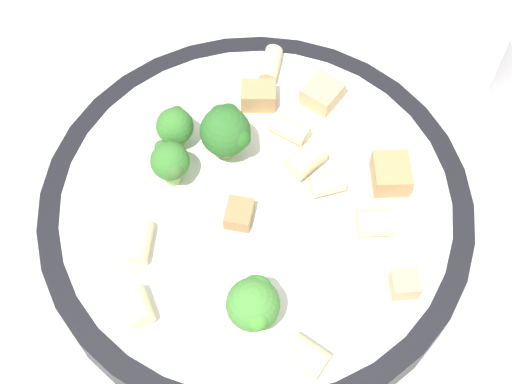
{
  "coord_description": "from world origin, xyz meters",
  "views": [
    {
      "loc": [
        -0.23,
        0.04,
        0.44
      ],
      "look_at": [
        0.0,
        0.0,
        0.04
      ],
      "focal_mm": 50.0,
      "sensor_mm": 36.0,
      "label": 1
    }
  ],
  "objects_px": {
    "rigatoni_6": "(289,129)",
    "rigatoni_2": "(271,65)",
    "rigatoni_3": "(307,356)",
    "chicken_chunk_2": "(239,214)",
    "broccoli_floret_3": "(226,130)",
    "broccoli_floret_1": "(254,303)",
    "broccoli_floret_2": "(175,125)",
    "rigatoni_4": "(138,306)",
    "chicken_chunk_0": "(389,168)",
    "pasta_bowl": "(256,208)",
    "rigatoni_0": "(306,160)",
    "broccoli_floret_0": "(170,162)",
    "rigatoni_1": "(327,185)",
    "chicken_chunk_1": "(322,93)",
    "rigatoni_5": "(140,243)",
    "rigatoni_7": "(375,223)",
    "chicken_chunk_4": "(405,284)",
    "chicken_chunk_3": "(258,96)"
  },
  "relations": [
    {
      "from": "chicken_chunk_0",
      "to": "chicken_chunk_1",
      "type": "bearing_deg",
      "value": 23.5
    },
    {
      "from": "chicken_chunk_2",
      "to": "broccoli_floret_2",
      "type": "bearing_deg",
      "value": 26.24
    },
    {
      "from": "broccoli_floret_2",
      "to": "rigatoni_4",
      "type": "height_order",
      "value": "broccoli_floret_2"
    },
    {
      "from": "pasta_bowl",
      "to": "chicken_chunk_2",
      "type": "height_order",
      "value": "chicken_chunk_2"
    },
    {
      "from": "chicken_chunk_0",
      "to": "chicken_chunk_2",
      "type": "bearing_deg",
      "value": 98.91
    },
    {
      "from": "chicken_chunk_0",
      "to": "pasta_bowl",
      "type": "bearing_deg",
      "value": 92.77
    },
    {
      "from": "pasta_bowl",
      "to": "broccoli_floret_1",
      "type": "xyz_separation_m",
      "value": [
        -0.08,
        0.02,
        0.04
      ]
    },
    {
      "from": "pasta_bowl",
      "to": "rigatoni_0",
      "type": "height_order",
      "value": "rigatoni_0"
    },
    {
      "from": "rigatoni_6",
      "to": "rigatoni_7",
      "type": "height_order",
      "value": "rigatoni_7"
    },
    {
      "from": "broccoli_floret_3",
      "to": "rigatoni_0",
      "type": "relative_size",
      "value": 1.74
    },
    {
      "from": "broccoli_floret_0",
      "to": "rigatoni_0",
      "type": "height_order",
      "value": "broccoli_floret_0"
    },
    {
      "from": "pasta_bowl",
      "to": "rigatoni_4",
      "type": "distance_m",
      "value": 0.11
    },
    {
      "from": "rigatoni_0",
      "to": "rigatoni_7",
      "type": "xyz_separation_m",
      "value": [
        -0.05,
        -0.03,
        0.0
      ]
    },
    {
      "from": "broccoli_floret_3",
      "to": "rigatoni_7",
      "type": "height_order",
      "value": "broccoli_floret_3"
    },
    {
      "from": "rigatoni_6",
      "to": "chicken_chunk_2",
      "type": "relative_size",
      "value": 1.37
    },
    {
      "from": "broccoli_floret_3",
      "to": "rigatoni_4",
      "type": "xyz_separation_m",
      "value": [
        -0.11,
        0.07,
        -0.02
      ]
    },
    {
      "from": "rigatoni_3",
      "to": "chicken_chunk_2",
      "type": "distance_m",
      "value": 0.1
    },
    {
      "from": "rigatoni_6",
      "to": "broccoli_floret_0",
      "type": "bearing_deg",
      "value": 105.66
    },
    {
      "from": "broccoli_floret_1",
      "to": "chicken_chunk_1",
      "type": "relative_size",
      "value": 1.58
    },
    {
      "from": "rigatoni_6",
      "to": "chicken_chunk_4",
      "type": "relative_size",
      "value": 1.67
    },
    {
      "from": "rigatoni_6",
      "to": "rigatoni_2",
      "type": "bearing_deg",
      "value": 2.41
    },
    {
      "from": "broccoli_floret_3",
      "to": "chicken_chunk_2",
      "type": "distance_m",
      "value": 0.06
    },
    {
      "from": "broccoli_floret_1",
      "to": "rigatoni_5",
      "type": "relative_size",
      "value": 1.51
    },
    {
      "from": "pasta_bowl",
      "to": "rigatoni_5",
      "type": "bearing_deg",
      "value": 106.24
    },
    {
      "from": "broccoli_floret_2",
      "to": "chicken_chunk_1",
      "type": "relative_size",
      "value": 1.29
    },
    {
      "from": "broccoli_floret_2",
      "to": "chicken_chunk_0",
      "type": "relative_size",
      "value": 1.19
    },
    {
      "from": "broccoli_floret_2",
      "to": "rigatoni_6",
      "type": "xyz_separation_m",
      "value": [
        -0.01,
        -0.08,
        -0.01
      ]
    },
    {
      "from": "rigatoni_1",
      "to": "rigatoni_6",
      "type": "relative_size",
      "value": 0.81
    },
    {
      "from": "rigatoni_6",
      "to": "chicken_chunk_1",
      "type": "height_order",
      "value": "same"
    },
    {
      "from": "rigatoni_7",
      "to": "broccoli_floret_0",
      "type": "bearing_deg",
      "value": 64.71
    },
    {
      "from": "pasta_bowl",
      "to": "chicken_chunk_1",
      "type": "distance_m",
      "value": 0.1
    },
    {
      "from": "broccoli_floret_0",
      "to": "broccoli_floret_3",
      "type": "distance_m",
      "value": 0.04
    },
    {
      "from": "broccoli_floret_1",
      "to": "rigatoni_4",
      "type": "bearing_deg",
      "value": 76.91
    },
    {
      "from": "broccoli_floret_3",
      "to": "chicken_chunk_4",
      "type": "relative_size",
      "value": 2.61
    },
    {
      "from": "rigatoni_2",
      "to": "rigatoni_6",
      "type": "relative_size",
      "value": 1.05
    },
    {
      "from": "broccoli_floret_0",
      "to": "chicken_chunk_1",
      "type": "xyz_separation_m",
      "value": [
        0.05,
        -0.11,
        -0.02
      ]
    },
    {
      "from": "rigatoni_5",
      "to": "rigatoni_6",
      "type": "relative_size",
      "value": 0.95
    },
    {
      "from": "rigatoni_5",
      "to": "broccoli_floret_0",
      "type": "bearing_deg",
      "value": -28.73
    },
    {
      "from": "broccoli_floret_3",
      "to": "chicken_chunk_3",
      "type": "bearing_deg",
      "value": -36.42
    },
    {
      "from": "broccoli_floret_0",
      "to": "broccoli_floret_2",
      "type": "xyz_separation_m",
      "value": [
        0.03,
        -0.01,
        -0.0
      ]
    },
    {
      "from": "broccoli_floret_3",
      "to": "broccoli_floret_1",
      "type": "bearing_deg",
      "value": 179.26
    },
    {
      "from": "rigatoni_1",
      "to": "chicken_chunk_2",
      "type": "height_order",
      "value": "rigatoni_1"
    },
    {
      "from": "broccoli_floret_1",
      "to": "chicken_chunk_1",
      "type": "bearing_deg",
      "value": -25.82
    },
    {
      "from": "broccoli_floret_1",
      "to": "rigatoni_1",
      "type": "height_order",
      "value": "broccoli_floret_1"
    },
    {
      "from": "rigatoni_0",
      "to": "chicken_chunk_2",
      "type": "xyz_separation_m",
      "value": [
        -0.03,
        0.05,
        -0.0
      ]
    },
    {
      "from": "broccoli_floret_1",
      "to": "rigatoni_4",
      "type": "relative_size",
      "value": 1.81
    },
    {
      "from": "rigatoni_1",
      "to": "chicken_chunk_1",
      "type": "relative_size",
      "value": 0.88
    },
    {
      "from": "pasta_bowl",
      "to": "rigatoni_1",
      "type": "xyz_separation_m",
      "value": [
        -0.0,
        -0.05,
        0.02
      ]
    },
    {
      "from": "pasta_bowl",
      "to": "broccoli_floret_0",
      "type": "xyz_separation_m",
      "value": [
        0.02,
        0.05,
        0.03
      ]
    },
    {
      "from": "broccoli_floret_0",
      "to": "broccoli_floret_3",
      "type": "bearing_deg",
      "value": -66.57
    }
  ]
}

